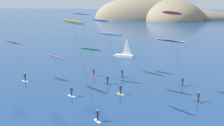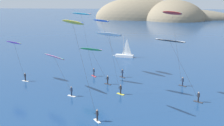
# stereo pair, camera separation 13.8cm
# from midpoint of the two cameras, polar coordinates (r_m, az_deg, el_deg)

# --- Properties ---
(headland_island) EXTENTS (93.11, 44.73, 29.07)m
(headland_island) POSITION_cam_midpoint_polar(r_m,az_deg,el_deg) (193.48, 9.25, 8.82)
(headland_island) COLOR #7A705B
(headland_island) RESTS_ON ground
(sailboat_near) EXTENTS (5.97, 2.16, 5.70)m
(sailboat_near) POSITION_cam_midpoint_polar(r_m,az_deg,el_deg) (76.18, 2.24, 1.69)
(sailboat_near) COLOR white
(sailboat_near) RESTS_ON ground
(kitesurfer_purple) EXTENTS (5.37, 3.56, 7.86)m
(kitesurfer_purple) POSITION_cam_midpoint_polar(r_m,az_deg,el_deg) (58.33, -19.24, 3.32)
(kitesurfer_purple) COLOR silver
(kitesurfer_purple) RESTS_ON ground
(kitesurfer_black) EXTENTS (7.93, 5.96, 9.60)m
(kitesurfer_black) POSITION_cam_midpoint_polar(r_m,az_deg,el_deg) (46.88, 12.00, 3.59)
(kitesurfer_black) COLOR #2D2D33
(kitesurfer_black) RESTS_ON ground
(kitesurfer_yellow) EXTENTS (6.69, 7.02, 13.33)m
(kitesurfer_yellow) POSITION_cam_midpoint_polar(r_m,az_deg,el_deg) (39.47, -7.65, 6.52)
(kitesurfer_yellow) COLOR silver
(kitesurfer_yellow) RESTS_ON ground
(kitesurfer_pink) EXTENTS (7.26, 6.54, 6.47)m
(kitesurfer_pink) POSITION_cam_midpoint_polar(r_m,az_deg,el_deg) (50.19, -11.58, 0.82)
(kitesurfer_pink) COLOR silver
(kitesurfer_pink) RESTS_ON ground
(kitesurfer_blue) EXTENTS (7.63, 6.32, 11.61)m
(kitesurfer_blue) POSITION_cam_midpoint_polar(r_m,az_deg,el_deg) (59.49, -1.97, 7.72)
(kitesurfer_blue) COLOR #2D2D33
(kitesurfer_blue) RESTS_ON ground
(kitesurfer_white) EXTENTS (5.41, 3.67, 10.64)m
(kitesurfer_white) POSITION_cam_midpoint_polar(r_m,az_deg,el_deg) (47.22, -0.53, 4.92)
(kitesurfer_white) COLOR yellow
(kitesurfer_white) RESTS_ON ground
(kitesurfer_red) EXTENTS (5.00, 5.35, 13.75)m
(kitesurfer_red) POSITION_cam_midpoint_polar(r_m,az_deg,el_deg) (53.78, 12.19, 8.61)
(kitesurfer_red) COLOR #2D2D33
(kitesurfer_red) RESTS_ON ground
(kitesurfer_cyan) EXTENTS (6.27, 5.60, 13.03)m
(kitesurfer_cyan) POSITION_cam_midpoint_polar(r_m,az_deg,el_deg) (59.07, -6.22, 9.11)
(kitesurfer_cyan) COLOR red
(kitesurfer_cyan) RESTS_ON ground
(kitesurfer_green) EXTENTS (6.56, 3.43, 6.84)m
(kitesurfer_green) POSITION_cam_midpoint_polar(r_m,az_deg,el_deg) (53.63, -4.07, 2.16)
(kitesurfer_green) COLOR #2D2D33
(kitesurfer_green) RESTS_ON ground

